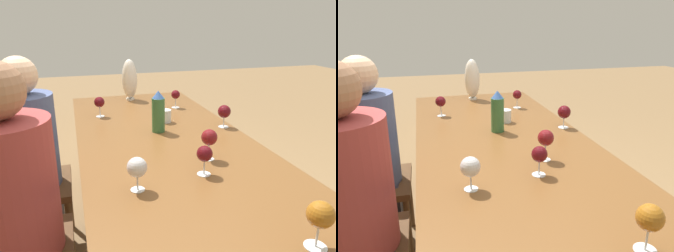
% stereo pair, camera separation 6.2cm
% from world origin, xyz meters
% --- Properties ---
extents(ground_plane, '(14.00, 14.00, 0.00)m').
position_xyz_m(ground_plane, '(0.00, 0.00, 0.00)').
color(ground_plane, olive).
extents(dining_table, '(2.33, 0.98, 0.75)m').
position_xyz_m(dining_table, '(0.00, 0.00, 0.68)').
color(dining_table, brown).
rests_on(dining_table, ground_plane).
extents(water_bottle, '(0.08, 0.08, 0.26)m').
position_xyz_m(water_bottle, '(0.11, -0.00, 0.88)').
color(water_bottle, '#336638').
rests_on(water_bottle, dining_table).
extents(water_tumbler, '(0.08, 0.08, 0.09)m').
position_xyz_m(water_tumbler, '(0.29, -0.09, 0.79)').
color(water_tumbler, silver).
rests_on(water_tumbler, dining_table).
extents(vase, '(0.13, 0.13, 0.34)m').
position_xyz_m(vase, '(0.99, 0.02, 0.93)').
color(vase, silver).
rests_on(vase, dining_table).
extents(wine_glass_0, '(0.08, 0.08, 0.15)m').
position_xyz_m(wine_glass_0, '(0.08, -0.42, 0.85)').
color(wine_glass_0, silver).
rests_on(wine_glass_0, dining_table).
extents(wine_glass_1, '(0.08, 0.08, 0.16)m').
position_xyz_m(wine_glass_1, '(-1.07, -0.18, 0.86)').
color(wine_glass_1, silver).
rests_on(wine_glass_1, dining_table).
extents(wine_glass_2, '(0.08, 0.08, 0.16)m').
position_xyz_m(wine_glass_2, '(-0.37, -0.13, 0.87)').
color(wine_glass_2, silver).
rests_on(wine_glass_2, dining_table).
extents(wine_glass_3, '(0.08, 0.08, 0.14)m').
position_xyz_m(wine_glass_3, '(-0.57, 0.27, 0.85)').
color(wine_glass_3, silver).
rests_on(wine_glass_3, dining_table).
extents(wine_glass_4, '(0.07, 0.07, 0.14)m').
position_xyz_m(wine_glass_4, '(0.54, 0.32, 0.85)').
color(wine_glass_4, silver).
rests_on(wine_glass_4, dining_table).
extents(wine_glass_5, '(0.07, 0.07, 0.14)m').
position_xyz_m(wine_glass_5, '(-0.51, -0.04, 0.85)').
color(wine_glass_5, silver).
rests_on(wine_glass_5, dining_table).
extents(wine_glass_6, '(0.07, 0.07, 0.14)m').
position_xyz_m(wine_glass_6, '(0.62, -0.28, 0.85)').
color(wine_glass_6, silver).
rests_on(wine_glass_6, dining_table).
extents(chair_far, '(0.44, 0.44, 1.02)m').
position_xyz_m(chair_far, '(0.17, 0.85, 0.54)').
color(chair_far, brown).
rests_on(chair_far, ground_plane).
extents(person_near, '(0.37, 0.37, 1.28)m').
position_xyz_m(person_near, '(-0.44, 0.75, 0.68)').
color(person_near, '#2D2D38').
rests_on(person_near, ground_plane).
extents(person_far, '(0.34, 0.34, 1.23)m').
position_xyz_m(person_far, '(0.17, 0.75, 0.66)').
color(person_far, '#2D2D38').
rests_on(person_far, ground_plane).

